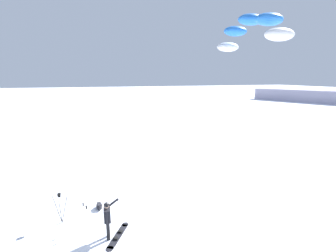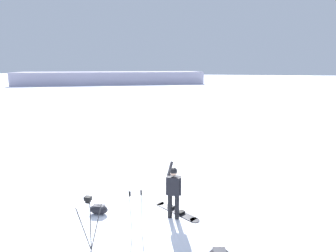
# 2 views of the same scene
# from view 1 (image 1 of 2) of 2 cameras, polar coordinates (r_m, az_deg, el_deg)

# --- Properties ---
(ground_plane) EXTENTS (300.00, 300.00, 0.00)m
(ground_plane) POSITION_cam_1_polar(r_m,az_deg,el_deg) (11.28, -11.83, -23.55)
(ground_plane) COLOR white
(snowboarder) EXTENTS (0.64, 0.47, 1.65)m
(snowboarder) POSITION_cam_1_polar(r_m,az_deg,el_deg) (10.19, -15.08, -21.32)
(snowboarder) COLOR black
(snowboarder) RESTS_ON ground_plane
(snowboard) EXTENTS (1.05, 1.60, 0.10)m
(snowboard) POSITION_cam_1_polar(r_m,az_deg,el_deg) (10.75, -12.56, -25.46)
(snowboard) COLOR black
(snowboard) RESTS_ON ground_plane
(traction_kite) EXTENTS (1.27, 4.21, 1.31)m
(traction_kite) POSITION_cam_1_polar(r_m,az_deg,el_deg) (10.70, 20.06, 21.65)
(traction_kite) COLOR white
(gear_bag_large) EXTENTS (0.36, 0.61, 0.30)m
(gear_bag_large) POSITION_cam_1_polar(r_m,az_deg,el_deg) (12.61, -17.02, -18.79)
(gear_bag_large) COLOR black
(gear_bag_large) RESTS_ON ground_plane
(camera_tripod) EXTENTS (0.65, 0.51, 1.47)m
(camera_tripod) POSITION_cam_1_polar(r_m,az_deg,el_deg) (11.75, -25.70, -17.02)
(camera_tripod) COLOR #262628
(camera_tripod) RESTS_ON ground_plane
(ski_poles) EXTENTS (0.43, 0.43, 1.19)m
(ski_poles) POSITION_cam_1_polar(r_m,az_deg,el_deg) (11.06, -20.21, -19.96)
(ski_poles) COLOR gray
(ski_poles) RESTS_ON ground_plane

